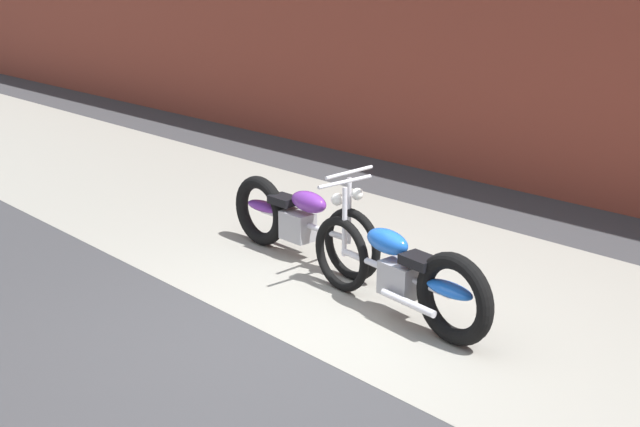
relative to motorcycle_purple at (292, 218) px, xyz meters
name	(u,v)px	position (x,y,z in m)	size (l,w,h in m)	color
ground_plane	(283,342)	(1.30, -1.28, -0.40)	(80.00, 80.00, 0.00)	#38383A
sidewalk_slab	(425,279)	(1.30, 0.47, -0.40)	(36.00, 3.50, 0.01)	gray
motorcycle_purple	(292,218)	(0.00, 0.00, 0.00)	(2.01, 0.58, 1.03)	black
motorcycle_blue	(407,275)	(1.72, -0.33, 0.00)	(2.01, 0.58, 1.03)	black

